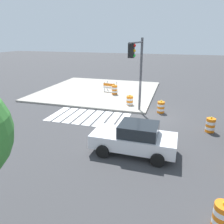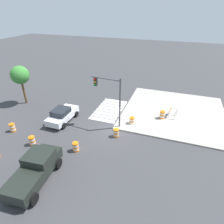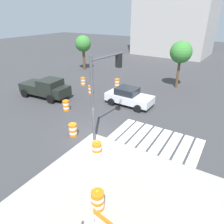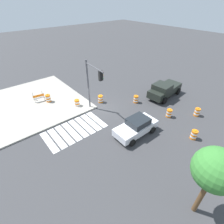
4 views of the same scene
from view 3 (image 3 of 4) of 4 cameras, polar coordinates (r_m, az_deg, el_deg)
ground_plane at (r=14.54m, az=-5.45°, el=-6.33°), size 120.00×120.00×0.00m
crosswalk_stripes at (r=14.30m, az=12.12°, el=-7.42°), size 5.85×3.20×0.02m
sports_car at (r=18.81m, az=4.70°, el=4.31°), size 4.33×2.20×1.63m
pickup_truck at (r=21.48m, az=-17.82°, el=6.37°), size 5.30×2.69×1.92m
traffic_barrel_near_corner at (r=23.74m, az=1.42°, el=8.14°), size 0.56×0.56×1.02m
traffic_barrel_crosswalk_end at (r=21.64m, az=-5.91°, el=6.20°), size 0.56×0.56×1.02m
traffic_barrel_median_near at (r=18.26m, az=-12.69°, el=1.81°), size 0.56×0.56×1.02m
traffic_barrel_median_far at (r=14.41m, az=-10.84°, el=-4.92°), size 0.56×0.56×1.02m
traffic_barrel_far_curb at (r=24.49m, az=-8.06°, el=8.46°), size 0.56×0.56×1.02m
traffic_barrel_lane_center at (r=12.33m, az=-4.24°, el=-10.36°), size 0.56×0.56×1.02m
traffic_barrel_on_sidewalk at (r=9.44m, az=-4.00°, el=-23.32°), size 0.56×0.56×1.02m
traffic_light_pole at (r=12.91m, az=-2.29°, el=8.70°), size 0.52×3.28×5.50m
street_tree_streetside_near at (r=31.04m, az=-8.06°, el=18.23°), size 2.27×2.27×4.87m
street_tree_streetside_mid at (r=23.78m, az=18.69°, el=15.46°), size 2.32×2.32×5.11m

